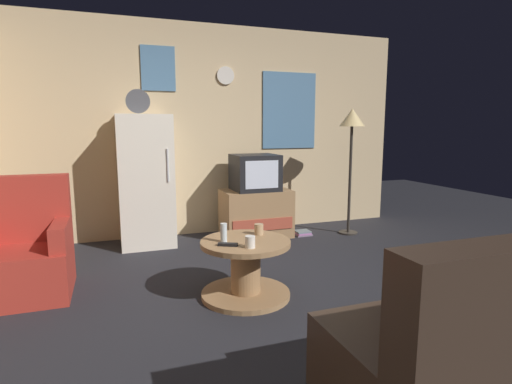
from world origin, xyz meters
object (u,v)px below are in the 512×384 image
Objects in this scene: book_stack at (303,233)px; fridge at (145,180)px; couch at (508,344)px; wine_glass at (224,233)px; standing_lamp at (352,127)px; coffee_table at (246,269)px; crt_tv at (255,172)px; mug_ceramic_white at (250,242)px; remote_control at (228,244)px; tv_stand at (256,213)px; mug_ceramic_tan at (259,229)px; armchair at (26,254)px.

fridge is at bearing 172.52° from book_stack.
wine_glass is at bearing 120.36° from couch.
coffee_table is (-1.87, -1.46, -1.12)m from standing_lamp.
crt_tv is 2.07m from mug_ceramic_white.
coffee_table is 0.32m from remote_control.
crt_tv reaches higher than book_stack.
fridge reaches higher than wine_glass.
standing_lamp is at bearing -12.90° from tv_stand.
remote_control is 1.85m from couch.
crt_tv is 1.70m from mug_ceramic_tan.
standing_lamp is at bearing -12.73° from crt_tv.
coffee_table is at bearing -71.16° from fridge.
remote_control is at bearing -150.19° from coffee_table.
book_stack is (1.27, 1.57, -0.21)m from coffee_table.
mug_ceramic_white is 0.44× the size of book_stack.
coffee_table is at bearing 57.44° from remote_control.
couch reaches higher than wine_glass.
remote_control is at bearing -142.74° from standing_lamp.
armchair is at bearing -162.80° from book_stack.
armchair reaches higher than tv_stand.
crt_tv reaches higher than armchair.
remote_control is (0.45, -1.92, -0.27)m from fridge.
tv_stand reaches higher than mug_ceramic_tan.
armchair is (-1.67, 0.66, 0.10)m from coffee_table.
mug_ceramic_tan is 1.92m from armchair.
fridge is 1.99m from coffee_table.
standing_lamp is 2.21× the size of coffee_table.
mug_ceramic_white reaches higher than remote_control.
tv_stand is 0.52m from crt_tv.
crt_tv is at bearing 68.34° from coffee_table.
crt_tv is at bearing -4.06° from fridge.
coffee_table is at bearing -111.66° from crt_tv.
crt_tv is 0.99m from book_stack.
armchair is at bearing 164.25° from mug_ceramic_tan.
coffee_table is at bearing -142.11° from standing_lamp.
wine_glass is at bearing -159.93° from mug_ceramic_tan.
coffee_table is at bearing 81.86° from mug_ceramic_white.
armchair reaches higher than remote_control.
tv_stand is at bearing -3.98° from fridge.
fridge reaches higher than armchair.
tv_stand reaches higher than remote_control.
coffee_table is 2.03m from book_stack.
mug_ceramic_white is 2.25m from book_stack.
fridge reaches higher than standing_lamp.
crt_tv is 1.93m from wine_glass.
wine_glass is 2.18m from book_stack.
book_stack is at bearing 169.37° from standing_lamp.
mug_ceramic_tan is at bearing 40.15° from coffee_table.
tv_stand is at bearing 91.84° from couch.
coffee_table is 4.80× the size of remote_control.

